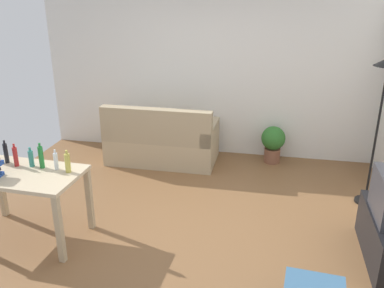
% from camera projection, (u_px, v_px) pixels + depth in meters
% --- Properties ---
extents(ground_plane, '(5.20, 4.40, 0.02)m').
position_uv_depth(ground_plane, '(175.00, 219.00, 4.84)').
color(ground_plane, brown).
extents(wall_rear, '(5.20, 0.10, 2.70)m').
position_uv_depth(wall_rear, '(208.00, 68.00, 6.36)').
color(wall_rear, silver).
rests_on(wall_rear, ground_plane).
extents(couch, '(1.63, 0.84, 0.92)m').
position_uv_depth(couch, '(162.00, 142.00, 6.28)').
color(couch, tan).
rests_on(couch, ground_plane).
extents(torchiere_lamp, '(0.32, 0.32, 1.81)m').
position_uv_depth(torchiere_lamp, '(384.00, 92.00, 4.68)').
color(torchiere_lamp, black).
rests_on(torchiere_lamp, ground_plane).
extents(desk, '(1.23, 0.75, 0.76)m').
position_uv_depth(desk, '(23.00, 182.00, 4.26)').
color(desk, '#C6B28E').
rests_on(desk, ground_plane).
extents(potted_plant, '(0.36, 0.36, 0.57)m').
position_uv_depth(potted_plant, '(273.00, 142.00, 6.25)').
color(potted_plant, brown).
rests_on(potted_plant, ground_plane).
extents(bottle_dark, '(0.05, 0.05, 0.26)m').
position_uv_depth(bottle_dark, '(6.00, 153.00, 4.41)').
color(bottle_dark, black).
rests_on(bottle_dark, desk).
extents(bottle_red, '(0.05, 0.05, 0.25)m').
position_uv_depth(bottle_red, '(15.00, 156.00, 4.33)').
color(bottle_red, '#AD2323').
rests_on(bottle_red, desk).
extents(bottle_tall, '(0.05, 0.05, 0.21)m').
position_uv_depth(bottle_tall, '(31.00, 158.00, 4.33)').
color(bottle_tall, teal).
rests_on(bottle_tall, desk).
extents(bottle_green, '(0.05, 0.05, 0.28)m').
position_uv_depth(bottle_green, '(41.00, 157.00, 4.29)').
color(bottle_green, '#1E722D').
rests_on(bottle_green, desk).
extents(bottle_clear, '(0.04, 0.04, 0.22)m').
position_uv_depth(bottle_clear, '(56.00, 161.00, 4.26)').
color(bottle_clear, silver).
rests_on(bottle_clear, desk).
extents(bottle_squat, '(0.06, 0.06, 0.24)m').
position_uv_depth(bottle_squat, '(68.00, 163.00, 4.19)').
color(bottle_squat, '#BCB24C').
rests_on(bottle_squat, desk).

